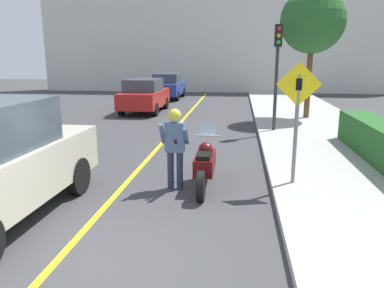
% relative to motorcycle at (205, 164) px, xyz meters
% --- Properties ---
extents(ground_plane, '(80.00, 80.00, 0.00)m').
position_rel_motorcycle_xyz_m(ground_plane, '(-1.17, -3.42, -0.50)').
color(ground_plane, '#38383A').
extents(sidewalk_curb, '(4.40, 44.00, 0.15)m').
position_rel_motorcycle_xyz_m(sidewalk_curb, '(3.63, 0.58, -0.43)').
color(sidewalk_curb, '#9E9E99').
rests_on(sidewalk_curb, ground).
extents(road_center_line, '(0.12, 36.00, 0.01)m').
position_rel_motorcycle_xyz_m(road_center_line, '(-1.77, 2.58, -0.50)').
color(road_center_line, yellow).
rests_on(road_center_line, ground).
extents(building_backdrop, '(28.00, 1.20, 7.70)m').
position_rel_motorcycle_xyz_m(building_backdrop, '(-1.17, 22.58, 3.35)').
color(building_backdrop, beige).
rests_on(building_backdrop, ground).
extents(motorcycle, '(0.62, 2.32, 1.29)m').
position_rel_motorcycle_xyz_m(motorcycle, '(0.00, 0.00, 0.00)').
color(motorcycle, black).
rests_on(motorcycle, ground).
extents(person_biker, '(0.59, 0.47, 1.73)m').
position_rel_motorcycle_xyz_m(person_biker, '(-0.62, -0.24, 0.56)').
color(person_biker, '#282D4C').
rests_on(person_biker, ground).
extents(crossing_sign, '(0.91, 0.08, 2.54)m').
position_rel_motorcycle_xyz_m(crossing_sign, '(1.88, 0.05, 1.18)').
color(crossing_sign, slate).
rests_on(crossing_sign, sidewalk_curb).
extents(traffic_light, '(0.26, 0.30, 3.71)m').
position_rel_motorcycle_xyz_m(traffic_light, '(1.99, 5.95, 2.23)').
color(traffic_light, '#2D2D30').
rests_on(traffic_light, sidewalk_curb).
extents(hedge_row, '(0.90, 5.44, 0.92)m').
position_rel_motorcycle_xyz_m(hedge_row, '(4.43, 2.14, 0.11)').
color(hedge_row, '#235623').
rests_on(hedge_row, sidewalk_curb).
extents(street_tree, '(2.70, 2.70, 5.43)m').
position_rel_motorcycle_xyz_m(street_tree, '(3.67, 9.09, 3.71)').
color(street_tree, brown).
rests_on(street_tree, sidewalk_curb).
extents(parked_car_red, '(1.88, 4.20, 1.68)m').
position_rel_motorcycle_xyz_m(parked_car_red, '(-4.07, 10.81, 0.35)').
color(parked_car_red, black).
rests_on(parked_car_red, ground).
extents(parked_car_blue, '(1.88, 4.20, 1.68)m').
position_rel_motorcycle_xyz_m(parked_car_blue, '(-4.04, 17.07, 0.35)').
color(parked_car_blue, black).
rests_on(parked_car_blue, ground).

